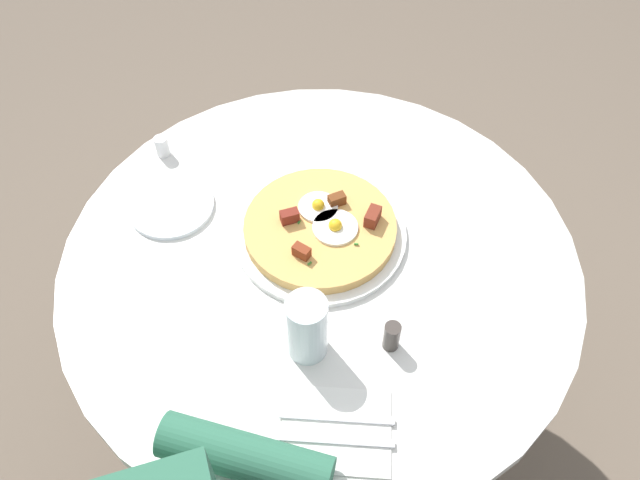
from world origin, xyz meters
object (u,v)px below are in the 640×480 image
object	(u,v)px
breakfast_pizza	(321,227)
knife	(336,440)
pizza_plate	(320,233)
salt_shaker	(162,146)
dining_table	(320,306)
bread_plate	(171,206)
pepper_shaker	(392,336)
fork	(337,418)
water_glass	(307,328)

from	to	relation	value
breakfast_pizza	knife	world-z (taller)	breakfast_pizza
pizza_plate	salt_shaker	xyz separation A→B (m)	(0.30, 0.25, 0.02)
dining_table	pizza_plate	world-z (taller)	pizza_plate
dining_table	bread_plate	world-z (taller)	bread_plate
salt_shaker	knife	bearing A→B (deg)	-167.64
pizza_plate	bread_plate	distance (m)	0.30
bread_plate	salt_shaker	size ratio (longest dim) A/B	3.71
salt_shaker	pepper_shaker	distance (m)	0.64
pizza_plate	fork	size ratio (longest dim) A/B	1.82
salt_shaker	water_glass	bearing A→B (deg)	-163.35
pizza_plate	knife	xyz separation A→B (m)	(-0.39, 0.10, 0.00)
knife	salt_shaker	world-z (taller)	salt_shaker
bread_plate	pepper_shaker	xyz separation A→B (m)	(-0.41, -0.30, 0.02)
pizza_plate	pepper_shaker	distance (m)	0.26
bread_plate	breakfast_pizza	bearing A→B (deg)	-120.55
breakfast_pizza	fork	size ratio (longest dim) A/B	1.59
water_glass	salt_shaker	size ratio (longest dim) A/B	2.94
pizza_plate	pepper_shaker	bearing A→B (deg)	-170.52
breakfast_pizza	salt_shaker	distance (m)	0.39
pizza_plate	fork	distance (m)	0.37
dining_table	pizza_plate	xyz separation A→B (m)	(0.05, -0.02, 0.17)
fork	bread_plate	bearing A→B (deg)	-50.15
salt_shaker	pepper_shaker	bearing A→B (deg)	-152.59
pepper_shaker	dining_table	bearing A→B (deg)	15.90
dining_table	pepper_shaker	distance (m)	0.29
fork	water_glass	size ratio (longest dim) A/B	1.35
dining_table	salt_shaker	size ratio (longest dim) A/B	21.27
pizza_plate	salt_shaker	world-z (taller)	salt_shaker
pizza_plate	dining_table	bearing A→B (deg)	162.48
dining_table	breakfast_pizza	bearing A→B (deg)	-19.06
pizza_plate	bread_plate	bearing A→B (deg)	59.27
knife	salt_shaker	distance (m)	0.71
pepper_shaker	fork	bearing A→B (deg)	127.75
dining_table	salt_shaker	bearing A→B (deg)	33.25
breakfast_pizza	pepper_shaker	bearing A→B (deg)	-170.86
bread_plate	water_glass	bearing A→B (deg)	-156.12
breakfast_pizza	pepper_shaker	size ratio (longest dim) A/B	4.86
dining_table	pepper_shaker	bearing A→B (deg)	-164.10
bread_plate	salt_shaker	xyz separation A→B (m)	(0.15, -0.01, 0.02)
breakfast_pizza	pepper_shaker	xyz separation A→B (m)	(-0.26, -0.04, 0.00)
breakfast_pizza	salt_shaker	xyz separation A→B (m)	(0.30, 0.25, -0.00)
pepper_shaker	breakfast_pizza	bearing A→B (deg)	9.14
pizza_plate	water_glass	world-z (taller)	water_glass
knife	breakfast_pizza	bearing A→B (deg)	-83.05
fork	knife	size ratio (longest dim) A/B	1.00
bread_plate	fork	world-z (taller)	bread_plate
pizza_plate	pepper_shaker	xyz separation A→B (m)	(-0.26, -0.04, 0.02)
dining_table	knife	world-z (taller)	knife
bread_plate	salt_shaker	distance (m)	0.15
bread_plate	pepper_shaker	bearing A→B (deg)	-143.88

